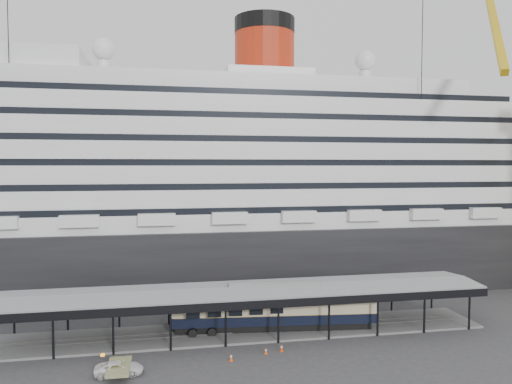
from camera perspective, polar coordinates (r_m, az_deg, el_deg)
ground at (r=55.31m, az=-0.24°, el=-17.38°), size 200.00×200.00×0.00m
cruise_ship at (r=83.49m, az=-4.39°, el=2.37°), size 130.00×30.00×43.90m
platform_canopy at (r=59.22m, az=-1.18°, el=-13.58°), size 56.00×9.18×5.30m
port_truck at (r=50.32m, az=-15.39°, el=-18.87°), size 4.42×2.08×1.22m
pullman_carriage at (r=59.74m, az=2.03°, el=-12.98°), size 23.92×5.60×23.30m
traffic_cone_left at (r=51.92m, az=-2.87°, el=-18.35°), size 0.49×0.49×0.74m
traffic_cone_mid at (r=53.58m, az=1.14°, el=-17.70°), size 0.42×0.42×0.65m
traffic_cone_right at (r=54.30m, az=2.93°, el=-17.35°), size 0.44×0.44×0.78m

